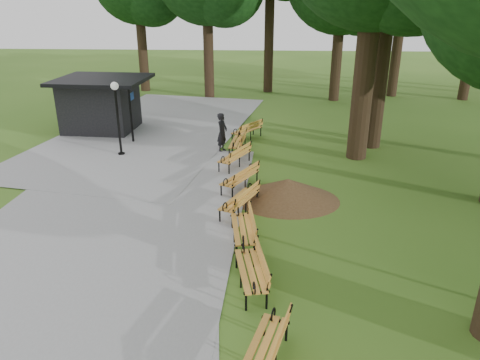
# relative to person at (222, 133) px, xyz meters

# --- Properties ---
(ground) EXTENTS (100.00, 100.00, 0.00)m
(ground) POSITION_rel_person_xyz_m (1.12, -10.95, -0.83)
(ground) COLOR #3B661D
(ground) RESTS_ON ground
(path) EXTENTS (12.00, 38.00, 0.06)m
(path) POSITION_rel_person_xyz_m (-2.88, -7.95, -0.80)
(path) COLOR #939396
(path) RESTS_ON ground
(person) EXTENTS (0.57, 0.70, 1.67)m
(person) POSITION_rel_person_xyz_m (0.00, 0.00, 0.00)
(person) COLOR black
(person) RESTS_ON ground
(kiosk) EXTENTS (4.34, 3.83, 2.60)m
(kiosk) POSITION_rel_person_xyz_m (-6.24, 2.96, 0.47)
(kiosk) COLOR black
(kiosk) RESTS_ON ground
(lamp_post) EXTENTS (0.32, 0.32, 3.05)m
(lamp_post) POSITION_rel_person_xyz_m (-4.18, -0.75, 1.37)
(lamp_post) COLOR black
(lamp_post) RESTS_ON ground
(dirt_mound) EXTENTS (2.85, 2.85, 0.74)m
(dirt_mound) POSITION_rel_person_xyz_m (2.59, -4.87, -0.46)
(dirt_mound) COLOR #47301C
(dirt_mound) RESTS_ON ground
(bench_2) EXTENTS (1.13, 2.00, 0.88)m
(bench_2) POSITION_rel_person_xyz_m (1.88, -12.16, -0.39)
(bench_2) COLOR orange
(bench_2) RESTS_ON ground
(bench_3) EXTENTS (0.98, 1.99, 0.88)m
(bench_3) POSITION_rel_person_xyz_m (1.56, -9.72, -0.39)
(bench_3) COLOR orange
(bench_3) RESTS_ON ground
(bench_4) EXTENTS (0.89, 1.97, 0.88)m
(bench_4) POSITION_rel_person_xyz_m (1.27, -7.75, -0.39)
(bench_4) COLOR orange
(bench_4) RESTS_ON ground
(bench_5) EXTENTS (1.35, 2.00, 0.88)m
(bench_5) POSITION_rel_person_xyz_m (1.08, -5.93, -0.39)
(bench_5) COLOR orange
(bench_5) RESTS_ON ground
(bench_6) EXTENTS (1.46, 1.98, 0.88)m
(bench_6) POSITION_rel_person_xyz_m (0.98, -4.10, -0.39)
(bench_6) COLOR orange
(bench_6) RESTS_ON ground
(bench_7) EXTENTS (1.38, 1.99, 0.88)m
(bench_7) POSITION_rel_person_xyz_m (0.65, -1.89, -0.39)
(bench_7) COLOR orange
(bench_7) RESTS_ON ground
(bench_8) EXTENTS (0.80, 1.95, 0.88)m
(bench_8) POSITION_rel_person_xyz_m (0.65, -0.05, -0.39)
(bench_8) COLOR orange
(bench_8) RESTS_ON ground
(bench_9) EXTENTS (1.59, 1.93, 0.88)m
(bench_9) POSITION_rel_person_xyz_m (0.97, 1.82, -0.39)
(bench_9) COLOR orange
(bench_9) RESTS_ON ground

